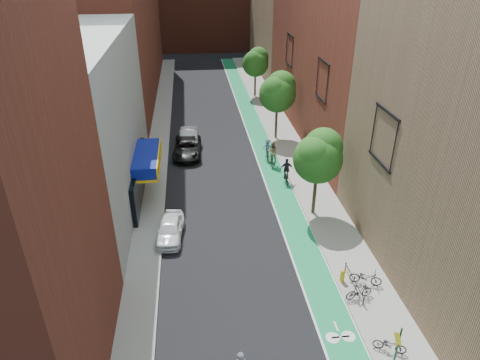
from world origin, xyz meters
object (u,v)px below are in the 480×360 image
object	(u,v)px
parked_car_white	(170,229)
parked_car_black	(187,148)
parked_car_silver	(189,138)
fire_hydrant	(342,275)
cyclist_lane_far	(267,151)
cyclist_lane_near	(272,155)
cyclist_lane_mid	(287,174)

from	to	relation	value
parked_car_white	parked_car_black	distance (m)	12.87
parked_car_silver	fire_hydrant	world-z (taller)	parked_car_silver
cyclist_lane_far	parked_car_black	bearing A→B (deg)	-5.30
parked_car_black	parked_car_silver	world-z (taller)	parked_car_silver
parked_car_black	cyclist_lane_near	bearing A→B (deg)	-19.13
parked_car_black	fire_hydrant	world-z (taller)	parked_car_black
parked_car_white	cyclist_lane_near	distance (m)	13.02
parked_car_silver	cyclist_lane_mid	size ratio (longest dim) A/B	2.26
cyclist_lane_mid	cyclist_lane_near	bearing A→B (deg)	-75.10
fire_hydrant	parked_car_silver	bearing A→B (deg)	112.14
parked_car_white	fire_hydrant	world-z (taller)	parked_car_white
cyclist_lane_far	fire_hydrant	bearing A→B (deg)	103.22
parked_car_white	cyclist_lane_mid	bearing A→B (deg)	41.29
parked_car_black	cyclist_lane_mid	distance (m)	10.13
parked_car_black	cyclist_lane_far	size ratio (longest dim) A/B	2.72
cyclist_lane_near	fire_hydrant	bearing A→B (deg)	105.44
parked_car_white	parked_car_black	world-z (taller)	parked_car_black
cyclist_lane_far	parked_car_white	bearing A→B (deg)	61.28
parked_car_silver	cyclist_lane_mid	xyz separation A→B (m)	(7.74, -8.41, 0.04)
cyclist_lane_near	cyclist_lane_mid	bearing A→B (deg)	110.73
parked_car_black	cyclist_lane_mid	bearing A→B (deg)	-35.24
parked_car_black	fire_hydrant	size ratio (longest dim) A/B	6.70
parked_car_white	parked_car_silver	size ratio (longest dim) A/B	0.82
parked_car_silver	fire_hydrant	xyz separation A→B (m)	(8.34, -20.49, -0.22)
parked_car_black	fire_hydrant	distance (m)	20.28
parked_car_silver	cyclist_lane_mid	bearing A→B (deg)	-46.62
parked_car_black	cyclist_lane_near	xyz separation A→B (m)	(7.37, -3.05, 0.24)
cyclist_lane_mid	fire_hydrant	distance (m)	12.10
parked_car_silver	parked_car_white	bearing A→B (deg)	-94.70
parked_car_white	cyclist_lane_mid	world-z (taller)	cyclist_lane_mid
parked_car_white	cyclist_lane_near	world-z (taller)	cyclist_lane_near
cyclist_lane_mid	fire_hydrant	world-z (taller)	cyclist_lane_mid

